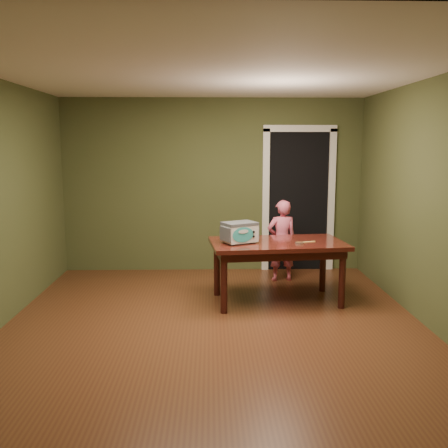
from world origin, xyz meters
name	(u,v)px	position (x,y,z in m)	size (l,w,h in m)	color
floor	(215,328)	(0.00, 0.00, 0.00)	(5.00, 5.00, 0.00)	#572F19
room_shell	(214,165)	(0.00, 0.00, 1.71)	(4.52, 5.02, 2.61)	#454C28
doorway	(295,199)	(1.30, 2.78, 1.06)	(1.10, 0.66, 2.25)	black
dining_table	(277,250)	(0.77, 0.88, 0.65)	(1.68, 1.06, 0.75)	#38140C
toy_oven	(240,232)	(0.31, 0.82, 0.89)	(0.47, 0.42, 0.25)	#4C4F54
baking_pan	(299,243)	(1.01, 0.73, 0.76)	(0.10, 0.10, 0.02)	silver
spatula	(309,242)	(1.14, 0.83, 0.75)	(0.18, 0.03, 0.01)	#F3D56A
child	(282,241)	(0.96, 1.84, 0.58)	(0.42, 0.28, 1.15)	#E85F7F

